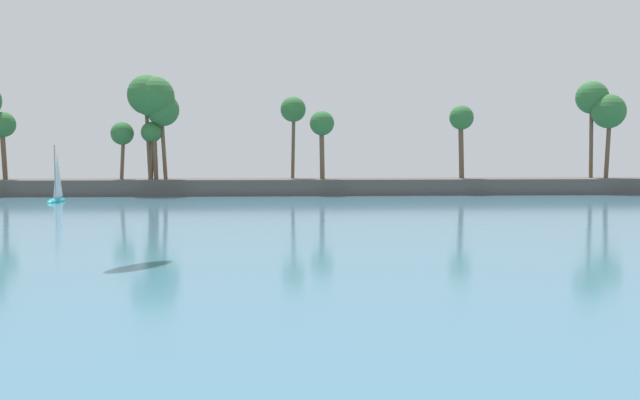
# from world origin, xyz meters

# --- Properties ---
(sea) EXTENTS (220.00, 112.51, 0.06)m
(sea) POSITION_xyz_m (0.00, 63.64, 0.03)
(sea) COLOR teal
(sea) RESTS_ON ground
(palm_headland) EXTENTS (112.29, 6.16, 13.21)m
(palm_headland) POSITION_xyz_m (-3.78, 79.91, 4.09)
(palm_headland) COLOR #514C47
(palm_headland) RESTS_ON ground
(sailboat_near_shore) EXTENTS (1.52, 4.11, 5.84)m
(sailboat_near_shore) POSITION_xyz_m (-19.20, 69.19, 0.59)
(sailboat_near_shore) COLOR teal
(sailboat_near_shore) RESTS_ON sea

